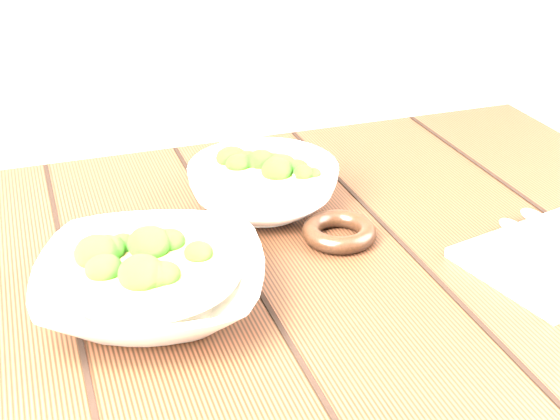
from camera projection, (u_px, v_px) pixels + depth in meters
name	position (u px, v px, depth m)	size (l,w,h in m)	color
table	(266.00, 352.00, 0.97)	(1.20, 0.80, 0.75)	#34190E
soup_bowl_front	(151.00, 283.00, 0.83)	(0.30, 0.30, 0.07)	silver
soup_bowl_back	(263.00, 185.00, 1.04)	(0.25, 0.25, 0.07)	silver
trivet	(339.00, 232.00, 0.97)	(0.09, 0.09, 0.02)	black
napkin	(558.00, 260.00, 0.92)	(0.20, 0.17, 0.01)	beige
spoon_left	(529.00, 239.00, 0.95)	(0.03, 0.17, 0.01)	#BCB6A5
spoon_right	(550.00, 228.00, 0.97)	(0.03, 0.17, 0.01)	#BCB6A5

